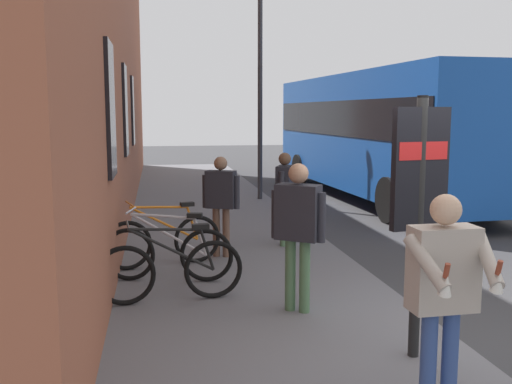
% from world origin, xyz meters
% --- Properties ---
extents(ground, '(60.00, 60.00, 0.00)m').
position_xyz_m(ground, '(6.00, -1.00, 0.00)').
color(ground, '#38383A').
extents(sidewalk_pavement, '(24.00, 3.50, 0.12)m').
position_xyz_m(sidewalk_pavement, '(8.00, 1.75, 0.06)').
color(sidewalk_pavement, slate).
rests_on(sidewalk_pavement, ground).
extents(station_facade, '(22.00, 0.65, 9.87)m').
position_xyz_m(station_facade, '(8.99, 3.80, 4.93)').
color(station_facade, '#9E563D').
rests_on(station_facade, ground).
extents(bicycle_by_door, '(0.48, 1.77, 0.97)m').
position_xyz_m(bicycle_by_door, '(1.61, 2.81, 0.51)').
color(bicycle_by_door, black).
rests_on(bicycle_by_door, sidewalk_pavement).
extents(bicycle_under_window, '(0.56, 1.74, 0.97)m').
position_xyz_m(bicycle_under_window, '(2.48, 2.83, 0.51)').
color(bicycle_under_window, black).
rests_on(bicycle_under_window, sidewalk_pavement).
extents(bicycle_far_end, '(0.60, 1.73, 0.97)m').
position_xyz_m(bicycle_far_end, '(3.27, 2.87, 0.51)').
color(bicycle_far_end, black).
rests_on(bicycle_far_end, sidewalk_pavement).
extents(transit_info_sign, '(0.17, 0.56, 2.40)m').
position_xyz_m(transit_info_sign, '(-0.35, 0.63, 1.72)').
color(transit_info_sign, black).
rests_on(transit_info_sign, sidewalk_pavement).
extents(city_bus, '(10.61, 3.03, 3.35)m').
position_xyz_m(city_bus, '(9.88, -3.00, 1.92)').
color(city_bus, '#1951B2').
rests_on(city_bus, ground).
extents(pedestrian_near_bus, '(0.39, 0.56, 1.57)m').
position_xyz_m(pedestrian_near_bus, '(3.71, 1.98, 1.08)').
color(pedestrian_near_bus, brown).
rests_on(pedestrian_near_bus, sidewalk_pavement).
extents(pedestrian_crossing_street, '(0.56, 0.39, 1.58)m').
position_xyz_m(pedestrian_crossing_street, '(4.31, 0.83, 1.08)').
color(pedestrian_crossing_street, '#4C724C').
rests_on(pedestrian_crossing_street, sidewalk_pavement).
extents(pedestrian_by_facade, '(0.48, 0.54, 1.69)m').
position_xyz_m(pedestrian_by_facade, '(1.04, 1.40, 1.15)').
color(pedestrian_by_facade, '#4C724C').
rests_on(pedestrian_by_facade, sidewalk_pavement).
extents(tourist_with_hotdogs, '(0.57, 0.65, 1.68)m').
position_xyz_m(tourist_with_hotdogs, '(-1.43, 0.93, 1.16)').
color(tourist_with_hotdogs, '#334C8C').
rests_on(tourist_with_hotdogs, sidewalk_pavement).
extents(street_lamp, '(0.28, 0.28, 5.56)m').
position_xyz_m(street_lamp, '(9.63, 0.30, 3.39)').
color(street_lamp, '#333338').
rests_on(street_lamp, sidewalk_pavement).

